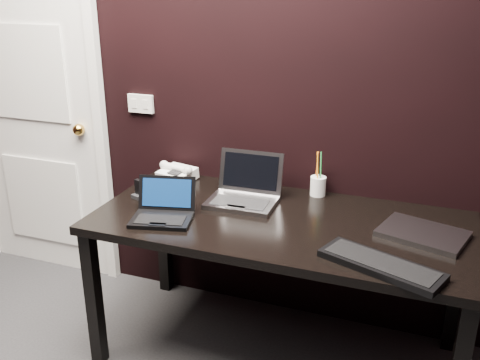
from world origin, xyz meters
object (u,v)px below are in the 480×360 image
(desk, at_px, (280,235))
(silver_laptop, at_px, (244,194))
(closed_laptop, at_px, (423,234))
(ext_keyboard, at_px, (381,265))
(door, at_px, (33,107))
(netbook, at_px, (163,212))
(pen_cup, at_px, (318,185))
(mobile_phone, at_px, (139,191))
(desk_phone, at_px, (177,173))

(desk, distance_m, silver_laptop, 0.29)
(desk, height_order, closed_laptop, closed_laptop)
(ext_keyboard, bearing_deg, door, 162.61)
(netbook, relative_size, pen_cup, 1.37)
(door, relative_size, mobile_phone, 22.99)
(closed_laptop, bearing_deg, mobile_phone, -178.09)
(ext_keyboard, bearing_deg, netbook, 173.53)
(desk, relative_size, pen_cup, 7.44)
(desk, bearing_deg, mobile_phone, -179.96)
(door, bearing_deg, pen_cup, -1.09)
(desk_phone, bearing_deg, pen_cup, 3.99)
(mobile_phone, bearing_deg, door, 157.72)
(desk, bearing_deg, netbook, -160.27)
(door, bearing_deg, silver_laptop, -9.65)
(closed_laptop, height_order, mobile_phone, mobile_phone)
(door, distance_m, mobile_phone, 1.03)
(mobile_phone, xyz_separation_m, pen_cup, (0.83, 0.34, 0.02))
(silver_laptop, height_order, desk_phone, silver_laptop)
(mobile_phone, height_order, pen_cup, pen_cup)
(netbook, bearing_deg, silver_laptop, 48.42)
(desk, bearing_deg, ext_keyboard, -31.33)
(ext_keyboard, xyz_separation_m, closed_laptop, (0.14, 0.33, -0.00))
(ext_keyboard, xyz_separation_m, mobile_phone, (-1.21, 0.29, 0.02))
(door, height_order, ext_keyboard, door)
(netbook, height_order, desk_phone, netbook)
(netbook, bearing_deg, pen_cup, 41.23)
(desk_phone, bearing_deg, door, 175.00)
(ext_keyboard, bearing_deg, desk_phone, 153.09)
(desk, xyz_separation_m, desk_phone, (-0.66, 0.29, 0.12))
(ext_keyboard, height_order, pen_cup, pen_cup)
(desk, distance_m, netbook, 0.54)
(door, bearing_deg, netbook, -25.78)
(pen_cup, bearing_deg, ext_keyboard, -58.86)
(desk, xyz_separation_m, pen_cup, (0.09, 0.34, 0.13))
(desk, relative_size, silver_laptop, 5.12)
(silver_laptop, xyz_separation_m, mobile_phone, (-0.51, -0.13, -0.01))
(silver_laptop, bearing_deg, pen_cup, 33.33)
(desk, xyz_separation_m, ext_keyboard, (0.48, -0.29, 0.09))
(mobile_phone, distance_m, pen_cup, 0.89)
(desk_phone, bearing_deg, closed_laptop, -10.85)
(pen_cup, bearing_deg, desk_phone, -176.01)
(desk, xyz_separation_m, silver_laptop, (-0.22, 0.13, 0.12))
(desk_phone, bearing_deg, desk, -23.50)
(silver_laptop, bearing_deg, door, 170.35)
(door, bearing_deg, desk_phone, -5.00)
(desk_phone, height_order, pen_cup, pen_cup)
(netbook, bearing_deg, mobile_phone, 142.24)
(ext_keyboard, xyz_separation_m, desk_phone, (-1.14, 0.58, 0.02))
(netbook, relative_size, ext_keyboard, 0.64)
(silver_laptop, distance_m, closed_laptop, 0.84)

